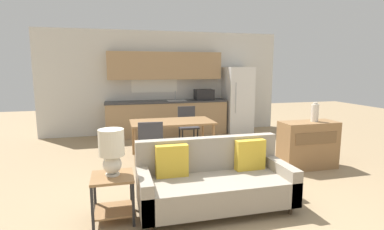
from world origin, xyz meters
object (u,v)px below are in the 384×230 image
dining_table (172,124)px  dining_chair_far_right (188,124)px  table_lamp (112,149)px  dining_chair_near_left (151,144)px  vase (315,113)px  credenza (308,145)px  refrigerator (238,100)px  side_table (113,190)px  couch (214,182)px

dining_table → dining_chair_far_right: size_ratio=1.80×
table_lamp → dining_chair_near_left: table_lamp is taller
vase → dining_chair_far_right: bearing=131.2°
credenza → vase: vase is taller
dining_chair_near_left → dining_chair_far_right: same height
dining_chair_near_left → dining_chair_far_right: 1.88m
refrigerator → table_lamp: 5.36m
dining_table → credenza: bearing=-29.0°
refrigerator → table_lamp: (-3.32, -4.20, -0.04)m
refrigerator → dining_chair_near_left: refrigerator is taller
vase → side_table: bearing=-162.9°
vase → dining_chair_near_left: bearing=170.9°
side_table → table_lamp: size_ratio=1.00×
refrigerator → dining_chair_near_left: 3.87m
vase → refrigerator: bearing=91.5°
table_lamp → dining_chair_near_left: 1.63m
table_lamp → credenza: 3.49m
dining_chair_far_right → refrigerator: bearing=35.1°
table_lamp → credenza: bearing=17.4°
side_table → dining_chair_near_left: bearing=67.9°
table_lamp → dining_chair_far_right: bearing=62.0°
refrigerator → credenza: (-0.02, -3.17, -0.47)m
vase → dining_chair_near_left: 2.87m
couch → vase: 2.50m
dining_table → side_table: bearing=-116.3°
credenza → side_table: bearing=-162.3°
table_lamp → dining_chair_near_left: (0.60, 1.48, -0.35)m
vase → dining_chair_near_left: size_ratio=0.38×
vase → dining_chair_far_right: 2.74m
refrigerator → couch: bearing=-116.6°
refrigerator → dining_chair_far_right: bearing=-145.8°
side_table → vase: bearing=17.1°
dining_chair_near_left → dining_table: bearing=-119.6°
refrigerator → dining_chair_far_right: (-1.69, -1.15, -0.39)m
refrigerator → dining_table: 2.96m
dining_table → table_lamp: size_ratio=2.98×
side_table → table_lamp: table_lamp is taller
dining_table → side_table: size_ratio=2.97×
dining_chair_near_left → refrigerator: bearing=-130.9°
dining_table → vase: (2.28, -1.22, 0.32)m
side_table → dining_chair_near_left: 1.62m
side_table → dining_chair_far_right: bearing=62.0°
side_table → dining_chair_far_right: (1.63, 3.07, 0.13)m
vase → couch: bearing=-154.8°
dining_chair_near_left → dining_chair_far_right: bearing=-118.9°
dining_chair_far_right → couch: bearing=-96.8°
credenza → dining_chair_far_right: bearing=129.7°
couch → dining_chair_far_right: size_ratio=2.14×
side_table → dining_chair_near_left: dining_chair_near_left is taller
couch → table_lamp: bearing=-179.9°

